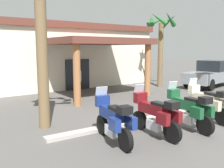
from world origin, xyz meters
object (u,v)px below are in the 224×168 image
at_px(pickup_truck_gray, 210,74).
at_px(pedestrian, 78,79).
at_px(motorcycle_green, 189,110).
at_px(motorcycle_maroon, 156,115).
at_px(motel_building, 57,55).
at_px(motorcycle_blue, 113,120).
at_px(motorcycle_cream, 208,103).
at_px(palm_tree_near_portico, 161,34).

bearing_deg(pickup_truck_gray, pedestrian, 156.72).
relative_size(motorcycle_green, pickup_truck_gray, 0.40).
bearing_deg(motorcycle_maroon, motel_building, -7.39).
relative_size(motorcycle_blue, pickup_truck_gray, 0.40).
relative_size(motorcycle_cream, pickup_truck_gray, 0.40).
bearing_deg(motorcycle_maroon, pickup_truck_gray, -62.02).
height_order(motorcycle_maroon, pickup_truck_gray, pickup_truck_gray).
height_order(motel_building, pickup_truck_gray, motel_building).
bearing_deg(palm_tree_near_portico, motel_building, 136.02).
height_order(motorcycle_cream, pedestrian, pedestrian).
height_order(pickup_truck_gray, palm_tree_near_portico, palm_tree_near_portico).
bearing_deg(palm_tree_near_portico, pickup_truck_gray, -31.90).
bearing_deg(pickup_truck_gray, motorcycle_maroon, -164.50).
relative_size(motorcycle_cream, palm_tree_near_portico, 0.40).
distance_m(motorcycle_maroon, pedestrian, 7.68).
xyz_separation_m(motel_building, pedestrian, (-0.90, -5.60, -1.32)).
height_order(motorcycle_blue, motorcycle_maroon, same).
relative_size(motorcycle_blue, pedestrian, 1.26).
bearing_deg(pickup_truck_gray, motorcycle_cream, -157.25).
bearing_deg(motorcycle_green, palm_tree_near_portico, -33.91).
height_order(motel_building, motorcycle_cream, motel_building).
height_order(motorcycle_maroon, palm_tree_near_portico, palm_tree_near_portico).
relative_size(motel_building, motorcycle_blue, 6.50).
bearing_deg(motorcycle_blue, motorcycle_green, -90.63).
xyz_separation_m(motorcycle_cream, palm_tree_near_portico, (4.67, 7.48, 3.14)).
xyz_separation_m(motorcycle_blue, pedestrian, (2.40, 7.34, 0.33)).
bearing_deg(motorcycle_green, pickup_truck_gray, -54.01).
distance_m(motorcycle_cream, pickup_truck_gray, 9.61).
bearing_deg(motorcycle_blue, motorcycle_maroon, -93.62).
bearing_deg(motorcycle_maroon, motorcycle_blue, 79.90).
height_order(motorcycle_cream, palm_tree_near_portico, palm_tree_near_portico).
relative_size(motorcycle_maroon, palm_tree_near_portico, 0.40).
distance_m(motorcycle_maroon, motorcycle_green, 1.47).
xyz_separation_m(motorcycle_blue, motorcycle_cream, (4.41, -0.11, 0.00)).
bearing_deg(motorcycle_blue, motel_building, -7.32).
distance_m(motel_building, pickup_truck_gray, 11.85).
xyz_separation_m(motorcycle_blue, pickup_truck_gray, (12.30, 5.36, 0.24)).
distance_m(motel_building, pedestrian, 5.82).
height_order(motorcycle_maroon, pedestrian, pedestrian).
relative_size(motel_building, motorcycle_cream, 6.51).
relative_size(motorcycle_green, pedestrian, 1.26).
bearing_deg(motorcycle_blue, palm_tree_near_portico, -43.95).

